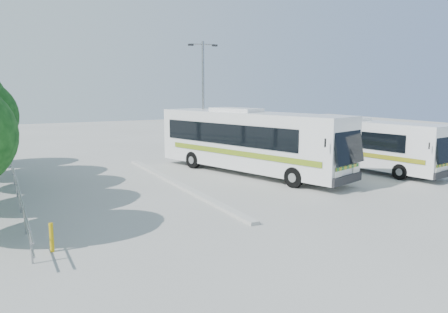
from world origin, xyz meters
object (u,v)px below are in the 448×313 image
coach_main (249,140)px  coach_adjacent (359,143)px  lamppost (203,97)px  bollard (52,237)px

coach_main → coach_adjacent: size_ratio=1.19×
lamppost → bollard: size_ratio=8.73×
lamppost → bollard: (-11.37, -13.05, -4.07)m
coach_adjacent → bollard: 20.14m
coach_main → lamppost: bearing=81.6°
coach_adjacent → lamppost: bearing=128.5°
coach_main → coach_adjacent: 7.24m
coach_adjacent → lamppost: lamppost is taller
coach_adjacent → bollard: (-19.10, -6.24, -1.23)m
coach_main → lamppost: lamppost is taller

